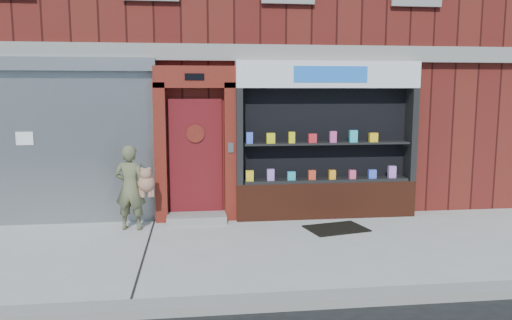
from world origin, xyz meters
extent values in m
plane|color=#9E9E99|center=(0.00, 0.00, 0.00)|extent=(80.00, 80.00, 0.00)
cube|color=gray|center=(0.00, -2.15, 0.06)|extent=(60.00, 0.30, 0.12)
cube|color=#511612|center=(0.00, 6.00, 4.00)|extent=(12.00, 8.00, 8.00)
cube|color=gray|center=(0.00, 1.92, 3.15)|extent=(12.00, 0.16, 0.30)
cube|color=gray|center=(-3.00, 1.94, 1.40)|extent=(3.00, 0.10, 2.80)
cube|color=slate|center=(-3.00, 1.88, 2.92)|extent=(3.10, 0.30, 0.24)
cube|color=white|center=(-3.80, 1.88, 1.60)|extent=(0.30, 0.01, 0.24)
cube|color=#54150E|center=(-1.40, 1.86, 1.30)|extent=(0.22, 0.28, 2.60)
cube|color=#54150E|center=(-0.10, 1.86, 1.30)|extent=(0.22, 0.28, 2.60)
cube|color=#54150E|center=(-0.75, 1.86, 2.70)|extent=(1.50, 0.28, 0.40)
cube|color=black|center=(-0.75, 1.71, 2.70)|extent=(0.35, 0.01, 0.12)
cube|color=#591014|center=(-0.75, 1.97, 1.20)|extent=(1.00, 0.06, 2.20)
cylinder|color=black|center=(-0.75, 1.93, 1.65)|extent=(0.28, 0.02, 0.28)
cylinder|color=#54150E|center=(-0.75, 1.92, 1.65)|extent=(0.34, 0.02, 0.34)
cube|color=gray|center=(-0.75, 1.70, 0.07)|extent=(1.10, 0.55, 0.15)
cube|color=slate|center=(-0.10, 1.71, 1.40)|extent=(0.10, 0.02, 0.18)
cube|color=#502113|center=(1.75, 1.80, 0.35)|extent=(3.50, 0.40, 0.70)
cube|color=black|center=(0.06, 1.80, 1.60)|extent=(0.12, 0.40, 1.80)
cube|color=black|center=(3.44, 1.80, 1.60)|extent=(0.12, 0.40, 1.80)
cube|color=black|center=(1.75, 1.99, 1.60)|extent=(3.30, 0.03, 1.80)
cube|color=black|center=(1.75, 1.80, 0.73)|extent=(3.20, 0.36, 0.06)
cube|color=black|center=(1.75, 1.80, 1.45)|extent=(3.20, 0.36, 0.04)
cube|color=white|center=(1.75, 1.80, 2.75)|extent=(3.50, 0.40, 0.50)
cube|color=blue|center=(1.75, 1.59, 2.75)|extent=(1.40, 0.01, 0.30)
cube|color=yellow|center=(0.25, 1.72, 0.86)|extent=(0.14, 0.09, 0.20)
cube|color=#A173D0|center=(0.65, 1.72, 0.87)|extent=(0.13, 0.09, 0.22)
cube|color=#25A4BA|center=(1.05, 1.72, 0.84)|extent=(0.15, 0.09, 0.16)
cube|color=red|center=(1.45, 1.72, 0.85)|extent=(0.14, 0.09, 0.18)
cube|color=#FFA11A|center=(1.85, 1.72, 0.85)|extent=(0.12, 0.09, 0.18)
cube|color=#E34B76|center=(2.25, 1.72, 0.84)|extent=(0.12, 0.09, 0.17)
cube|color=blue|center=(2.65, 1.72, 0.84)|extent=(0.15, 0.09, 0.17)
cube|color=#B475D2|center=(3.05, 1.72, 0.88)|extent=(0.15, 0.09, 0.23)
cube|color=blue|center=(0.25, 1.72, 1.58)|extent=(0.12, 0.09, 0.21)
cube|color=yellow|center=(0.65, 1.72, 1.57)|extent=(0.16, 0.09, 0.19)
cube|color=yellow|center=(1.05, 1.72, 1.58)|extent=(0.11, 0.09, 0.21)
cube|color=red|center=(1.45, 1.72, 1.56)|extent=(0.15, 0.09, 0.17)
cube|color=#D44695|center=(1.85, 1.72, 1.58)|extent=(0.13, 0.09, 0.22)
cube|color=#28B7CC|center=(2.25, 1.72, 1.59)|extent=(0.15, 0.09, 0.23)
cube|color=yellow|center=(2.65, 1.72, 1.56)|extent=(0.16, 0.09, 0.18)
imported|color=#595E3D|center=(-1.91, 1.35, 0.76)|extent=(0.61, 0.46, 1.52)
sphere|color=#95634A|center=(-1.62, 1.32, 0.83)|extent=(0.30, 0.30, 0.30)
sphere|color=#95634A|center=(-1.62, 1.27, 1.01)|extent=(0.20, 0.20, 0.20)
sphere|color=#95634A|center=(-1.68, 1.27, 1.09)|extent=(0.07, 0.07, 0.07)
sphere|color=#95634A|center=(-1.56, 1.27, 1.09)|extent=(0.07, 0.07, 0.07)
cylinder|color=#95634A|center=(-1.72, 1.32, 0.68)|extent=(0.07, 0.07, 0.18)
cylinder|color=#95634A|center=(-1.52, 1.32, 0.68)|extent=(0.07, 0.07, 0.18)
cylinder|color=#95634A|center=(-1.68, 1.30, 0.68)|extent=(0.07, 0.07, 0.18)
cylinder|color=#95634A|center=(-1.56, 1.30, 0.68)|extent=(0.07, 0.07, 0.18)
cube|color=black|center=(1.72, 0.91, 0.01)|extent=(1.15, 0.92, 0.03)
camera|label=1|loc=(-0.78, -7.48, 2.46)|focal=35.00mm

